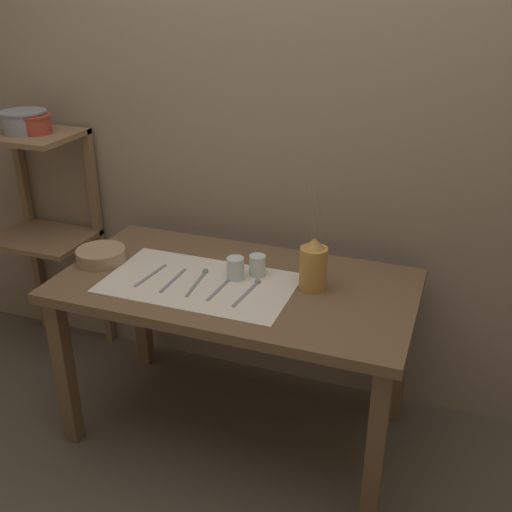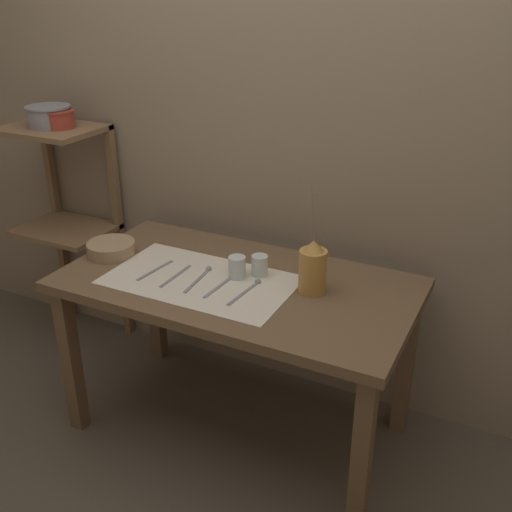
{
  "view_description": "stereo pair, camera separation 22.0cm",
  "coord_description": "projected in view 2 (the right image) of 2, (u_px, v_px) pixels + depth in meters",
  "views": [
    {
      "loc": [
        0.77,
        -1.88,
        1.76
      ],
      "look_at": [
        0.08,
        0.0,
        0.83
      ],
      "focal_mm": 42.0,
      "sensor_mm": 36.0,
      "label": 1
    },
    {
      "loc": [
        0.98,
        -1.79,
        1.76
      ],
      "look_at": [
        0.08,
        0.0,
        0.83
      ],
      "focal_mm": 42.0,
      "sensor_mm": 36.0,
      "label": 2
    }
  ],
  "objects": [
    {
      "name": "spoon_outer",
      "position": [
        252.0,
        286.0,
        2.23
      ],
      "size": [
        0.04,
        0.22,
        0.02
      ],
      "color": "gray",
      "rests_on": "wooden_table"
    },
    {
      "name": "ground_plane",
      "position": [
        239.0,
        426.0,
        2.59
      ],
      "size": [
        12.0,
        12.0,
        0.0
      ],
      "primitive_type": "plane",
      "color": "brown"
    },
    {
      "name": "wooden_bowl",
      "position": [
        111.0,
        248.0,
        2.49
      ],
      "size": [
        0.2,
        0.2,
        0.05
      ],
      "color": "#9E7F5B",
      "rests_on": "wooden_table"
    },
    {
      "name": "fork_outer",
      "position": [
        219.0,
        286.0,
        2.24
      ],
      "size": [
        0.02,
        0.21,
        0.0
      ],
      "color": "gray",
      "rests_on": "wooden_table"
    },
    {
      "name": "glass_tumbler_far",
      "position": [
        260.0,
        265.0,
        2.31
      ],
      "size": [
        0.06,
        0.06,
        0.08
      ],
      "color": "silver",
      "rests_on": "wooden_table"
    },
    {
      "name": "fork_inner",
      "position": [
        176.0,
        276.0,
        2.31
      ],
      "size": [
        0.01,
        0.2,
        0.0
      ],
      "color": "gray",
      "rests_on": "wooden_table"
    },
    {
      "name": "stone_wall_back",
      "position": [
        289.0,
        128.0,
        2.46
      ],
      "size": [
        7.0,
        0.06,
        2.4
      ],
      "color": "gray",
      "rests_on": "ground_plane"
    },
    {
      "name": "linen_cloth",
      "position": [
        201.0,
        280.0,
        2.29
      ],
      "size": [
        0.72,
        0.42,
        0.0
      ],
      "color": "beige",
      "rests_on": "wooden_table"
    },
    {
      "name": "glass_tumbler_near",
      "position": [
        237.0,
        267.0,
        2.29
      ],
      "size": [
        0.07,
        0.07,
        0.09
      ],
      "color": "silver",
      "rests_on": "wooden_table"
    },
    {
      "name": "pitcher_with_flowers",
      "position": [
        313.0,
        268.0,
        2.17
      ],
      "size": [
        0.1,
        0.1,
        0.42
      ],
      "color": "#B7843D",
      "rests_on": "wooden_table"
    },
    {
      "name": "metal_pot_large",
      "position": [
        49.0,
        116.0,
        2.73
      ],
      "size": [
        0.2,
        0.2,
        0.09
      ],
      "color": "gray",
      "rests_on": "wooden_shelf_unit"
    },
    {
      "name": "metal_pot_small",
      "position": [
        59.0,
        118.0,
        2.71
      ],
      "size": [
        0.15,
        0.15,
        0.08
      ],
      "color": "#9E3828",
      "rests_on": "wooden_shelf_unit"
    },
    {
      "name": "wooden_table",
      "position": [
        237.0,
        301.0,
        2.33
      ],
      "size": [
        1.36,
        0.72,
        0.71
      ],
      "color": "brown",
      "rests_on": "ground_plane"
    },
    {
      "name": "wooden_shelf_unit",
      "position": [
        68.0,
        196.0,
        2.94
      ],
      "size": [
        0.45,
        0.34,
        1.14
      ],
      "color": "brown",
      "rests_on": "ground_plane"
    },
    {
      "name": "knife_center",
      "position": [
        155.0,
        270.0,
        2.36
      ],
      "size": [
        0.03,
        0.2,
        0.0
      ],
      "color": "gray",
      "rests_on": "wooden_table"
    },
    {
      "name": "spoon_inner",
      "position": [
        204.0,
        274.0,
        2.33
      ],
      "size": [
        0.04,
        0.22,
        0.02
      ],
      "color": "gray",
      "rests_on": "wooden_table"
    }
  ]
}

